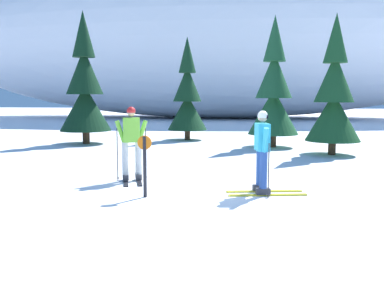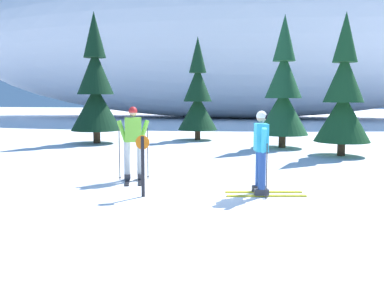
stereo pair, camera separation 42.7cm
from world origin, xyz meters
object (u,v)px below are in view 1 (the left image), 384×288
(pine_tree_center, at_px, (274,93))
(skier_lime_jacket, at_px, (132,142))
(pine_tree_center_right, at_px, (334,96))
(skier_cyan_jacket, at_px, (262,151))
(trail_marker_post, at_px, (145,162))
(pine_tree_far_left, at_px, (85,89))
(pine_tree_center_left, at_px, (187,97))

(pine_tree_center, bearing_deg, skier_lime_jacket, -118.01)
(pine_tree_center, height_order, pine_tree_center_right, pine_tree_center)
(skier_lime_jacket, distance_m, pine_tree_center, 8.08)
(pine_tree_center_right, bearing_deg, skier_cyan_jacket, -113.23)
(pine_tree_center_right, relative_size, trail_marker_post, 3.85)
(skier_cyan_jacket, height_order, pine_tree_far_left, pine_tree_far_left)
(pine_tree_far_left, bearing_deg, pine_tree_center_left, 26.87)
(pine_tree_far_left, bearing_deg, pine_tree_center_right, -12.81)
(skier_cyan_jacket, relative_size, pine_tree_center_left, 0.37)
(pine_tree_center_right, height_order, trail_marker_post, pine_tree_center_right)
(pine_tree_far_left, distance_m, pine_tree_center_right, 9.80)
(pine_tree_far_left, xyz_separation_m, pine_tree_center_right, (9.56, -2.17, -0.31))
(skier_cyan_jacket, relative_size, trail_marker_post, 1.39)
(skier_cyan_jacket, distance_m, skier_lime_jacket, 3.15)
(pine_tree_center_left, relative_size, trail_marker_post, 3.77)
(skier_cyan_jacket, distance_m, pine_tree_far_left, 10.89)
(pine_tree_center, height_order, trail_marker_post, pine_tree_center)
(skier_lime_jacket, height_order, pine_tree_center, pine_tree_center)
(skier_lime_jacket, distance_m, pine_tree_far_left, 8.40)
(pine_tree_center_left, bearing_deg, skier_cyan_jacket, -74.22)
(pine_tree_far_left, height_order, pine_tree_center_right, pine_tree_far_left)
(trail_marker_post, bearing_deg, pine_tree_center_right, 53.58)
(skier_lime_jacket, relative_size, pine_tree_center, 0.34)
(pine_tree_far_left, height_order, trail_marker_post, pine_tree_far_left)
(pine_tree_far_left, bearing_deg, skier_lime_jacket, -61.57)
(skier_cyan_jacket, height_order, pine_tree_center_right, pine_tree_center_right)
(skier_cyan_jacket, height_order, pine_tree_center, pine_tree_center)
(pine_tree_center, distance_m, trail_marker_post, 9.25)
(pine_tree_center_left, height_order, trail_marker_post, pine_tree_center_left)
(pine_tree_center_right, bearing_deg, pine_tree_far_left, 167.19)
(skier_cyan_jacket, xyz_separation_m, trail_marker_post, (-2.30, -0.56, -0.19))
(trail_marker_post, bearing_deg, skier_cyan_jacket, 13.74)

